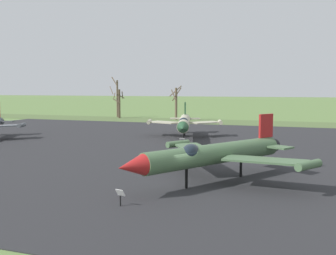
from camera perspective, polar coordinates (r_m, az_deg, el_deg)
The scene contains 10 objects.
ground_plane at distance 26.33m, azimuth 1.36°, elevation -8.92°, with size 600.00×600.00×0.00m, color #607F42.
asphalt_apron at distance 42.97m, azimuth 8.73°, elevation -3.26°, with size 99.31×58.36×0.05m, color #28282B.
grass_verge_strip at distance 77.58m, azimuth 13.68°, elevation 0.59°, with size 159.31×12.00×0.06m, color #536939.
jet_fighter_front_right at distance 52.44m, azimuth 2.32°, elevation 0.72°, with size 10.60×15.14×4.62m.
info_placard_front_right at distance 45.26m, azimuth 2.04°, elevation -1.98°, with size 0.64×0.36×0.98m.
jet_fighter_rear_center at distance 27.81m, azimuth 6.45°, elevation -3.77°, with size 12.09×13.68×4.62m.
info_placard_rear_center at distance 22.67m, azimuth -6.85°, elevation -9.70°, with size 0.56×0.36×1.01m.
bare_tree_far_left at distance 92.20m, azimuth -7.37°, elevation 4.37°, with size 2.58×2.55×9.31m.
bare_tree_left_of_center at distance 89.09m, azimuth -6.99°, elevation 3.51°, with size 2.49×2.33×6.44m.
bare_tree_center at distance 83.35m, azimuth 1.15°, elevation 3.69°, with size 2.59×2.86×7.26m.
Camera 1 is at (7.99, -24.20, 6.60)m, focal length 42.50 mm.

